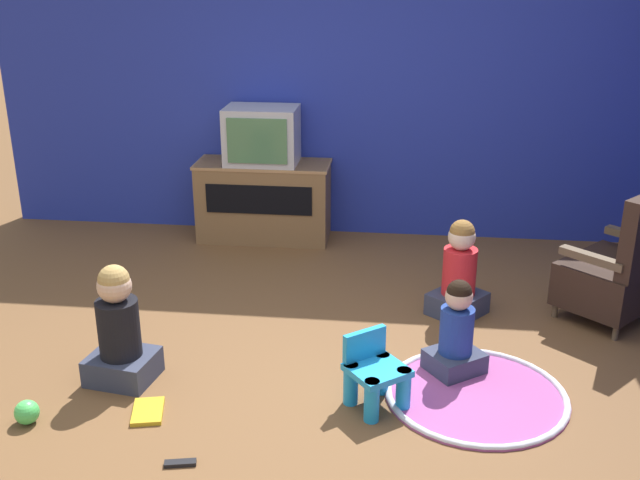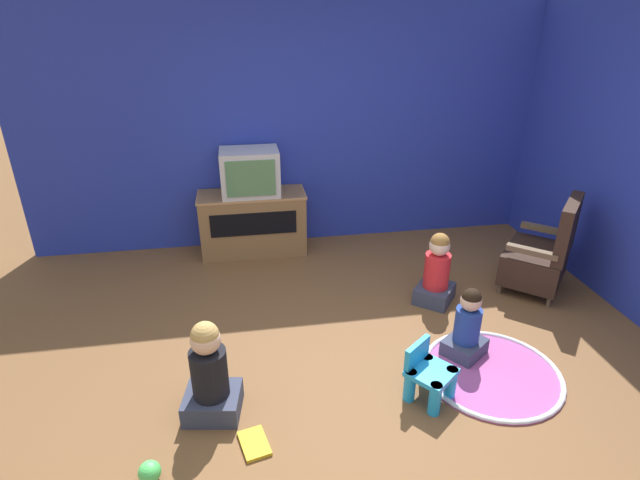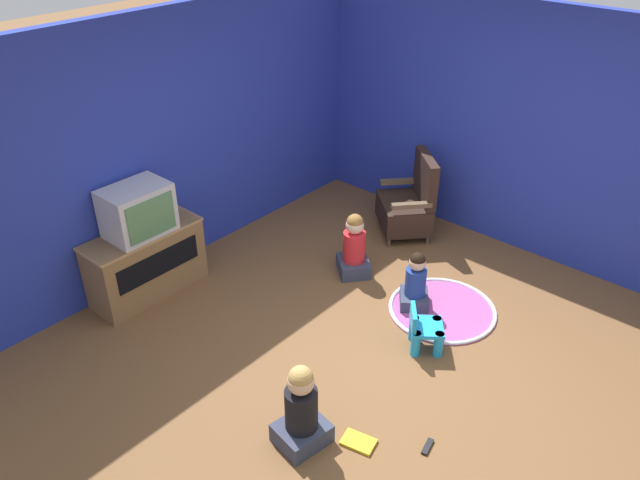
% 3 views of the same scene
% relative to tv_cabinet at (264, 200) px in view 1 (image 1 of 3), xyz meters
% --- Properties ---
extents(ground_plane, '(30.00, 30.00, 0.00)m').
position_rel_tv_cabinet_xyz_m(ground_plane, '(0.70, -2.30, -0.34)').
color(ground_plane, brown).
extents(wall_back, '(5.50, 0.12, 2.51)m').
position_rel_tv_cabinet_xyz_m(wall_back, '(0.45, 0.30, 0.91)').
color(wall_back, '#23339E').
rests_on(wall_back, ground_plane).
extents(tv_cabinet, '(1.11, 0.44, 0.66)m').
position_rel_tv_cabinet_xyz_m(tv_cabinet, '(0.00, 0.00, 0.00)').
color(tv_cabinet, brown).
rests_on(tv_cabinet, ground_plane).
extents(television, '(0.58, 0.42, 0.46)m').
position_rel_tv_cabinet_xyz_m(television, '(0.00, -0.01, 0.55)').
color(television, '#B7B7BC').
rests_on(television, tv_cabinet).
extents(black_armchair, '(0.80, 0.81, 0.91)m').
position_rel_tv_cabinet_xyz_m(black_armchair, '(2.57, -1.22, 0.01)').
color(black_armchair, brown).
rests_on(black_armchair, ground_plane).
extents(yellow_kid_chair, '(0.39, 0.39, 0.40)m').
position_rel_tv_cabinet_xyz_m(yellow_kid_chair, '(1.05, -2.43, -0.17)').
color(yellow_kid_chair, '#1E99DB').
rests_on(yellow_kid_chair, ground_plane).
extents(play_mat, '(1.00, 1.00, 0.04)m').
position_rel_tv_cabinet_xyz_m(play_mat, '(1.60, -2.29, -0.33)').
color(play_mat, '#A54C8C').
rests_on(play_mat, ground_plane).
extents(child_watching_left, '(0.39, 0.38, 0.58)m').
position_rel_tv_cabinet_xyz_m(child_watching_left, '(1.49, -2.04, -0.09)').
color(child_watching_left, '#33384C').
rests_on(child_watching_left, ground_plane).
extents(child_watching_center, '(0.44, 0.45, 0.66)m').
position_rel_tv_cabinet_xyz_m(child_watching_center, '(1.55, -1.27, -0.06)').
color(child_watching_center, '#33384C').
rests_on(child_watching_center, ground_plane).
extents(child_watching_right, '(0.40, 0.36, 0.70)m').
position_rel_tv_cabinet_xyz_m(child_watching_right, '(-0.38, -2.33, -0.04)').
color(child_watching_right, '#33384C').
rests_on(child_watching_right, ground_plane).
extents(toy_ball, '(0.13, 0.13, 0.13)m').
position_rel_tv_cabinet_xyz_m(toy_ball, '(-0.71, -2.81, -0.28)').
color(toy_ball, '#4CCC59').
rests_on(toy_ball, ground_plane).
extents(book, '(0.21, 0.27, 0.02)m').
position_rel_tv_cabinet_xyz_m(book, '(-0.13, -2.65, -0.33)').
color(book, gold).
rests_on(book, ground_plane).
extents(remote_control, '(0.16, 0.08, 0.02)m').
position_rel_tv_cabinet_xyz_m(remote_control, '(0.16, -3.05, -0.33)').
color(remote_control, black).
rests_on(remote_control, ground_plane).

